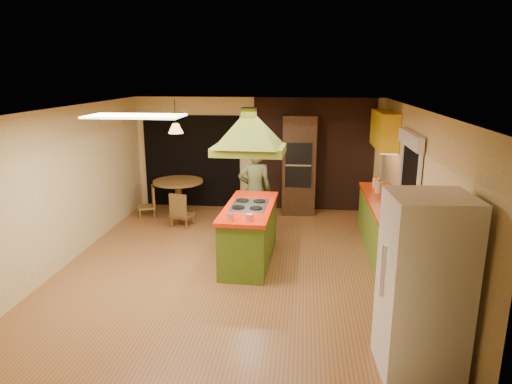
# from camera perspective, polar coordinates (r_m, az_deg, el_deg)

# --- Properties ---
(ground) EXTENTS (6.50, 6.50, 0.00)m
(ground) POSITION_cam_1_polar(r_m,az_deg,el_deg) (7.53, -2.39, -8.94)
(ground) COLOR #9A6132
(ground) RESTS_ON ground
(room_walls) EXTENTS (5.50, 6.50, 6.50)m
(room_walls) POSITION_cam_1_polar(r_m,az_deg,el_deg) (7.12, -2.49, 0.31)
(room_walls) COLOR beige
(room_walls) RESTS_ON ground
(ceiling_plane) EXTENTS (6.50, 6.50, 0.00)m
(ceiling_plane) POSITION_cam_1_polar(r_m,az_deg,el_deg) (6.92, -2.61, 10.39)
(ceiling_plane) COLOR silver
(ceiling_plane) RESTS_ON room_walls
(brick_panel) EXTENTS (2.64, 0.03, 2.50)m
(brick_panel) POSITION_cam_1_polar(r_m,az_deg,el_deg) (10.21, 7.19, 4.61)
(brick_panel) COLOR #381E14
(brick_panel) RESTS_ON ground
(nook_opening) EXTENTS (2.20, 0.03, 2.10)m
(nook_opening) POSITION_cam_1_polar(r_m,az_deg,el_deg) (10.55, -7.98, 3.81)
(nook_opening) COLOR black
(nook_opening) RESTS_ON ground
(right_counter) EXTENTS (0.62, 3.05, 0.92)m
(right_counter) POSITION_cam_1_polar(r_m,az_deg,el_deg) (7.97, 15.99, -4.58)
(right_counter) COLOR olive
(right_counter) RESTS_ON ground
(upper_cabinets) EXTENTS (0.34, 1.40, 0.70)m
(upper_cabinets) POSITION_cam_1_polar(r_m,az_deg,el_deg) (9.21, 15.74, 7.50)
(upper_cabinets) COLOR yellow
(upper_cabinets) RESTS_ON room_walls
(window_right) EXTENTS (0.12, 1.35, 1.06)m
(window_right) POSITION_cam_1_polar(r_m,az_deg,el_deg) (7.51, 18.80, 4.36)
(window_right) COLOR black
(window_right) RESTS_ON room_walls
(fluor_panel) EXTENTS (1.20, 0.60, 0.03)m
(fluor_panel) POSITION_cam_1_polar(r_m,az_deg,el_deg) (6.03, -14.88, 9.15)
(fluor_panel) COLOR white
(fluor_panel) RESTS_ON ceiling_plane
(kitchen_island) EXTENTS (0.83, 1.92, 0.96)m
(kitchen_island) POSITION_cam_1_polar(r_m,az_deg,el_deg) (7.47, -0.85, -5.15)
(kitchen_island) COLOR #4E701C
(kitchen_island) RESTS_ON ground
(range_hood) EXTENTS (1.14, 0.84, 0.80)m
(range_hood) POSITION_cam_1_polar(r_m,az_deg,el_deg) (7.07, -0.90, 8.45)
(range_hood) COLOR olive
(range_hood) RESTS_ON ceiling_plane
(man) EXTENTS (0.68, 0.49, 1.72)m
(man) POSITION_cam_1_polar(r_m,az_deg,el_deg) (8.60, -0.15, 0.17)
(man) COLOR #454C28
(man) RESTS_ON ground
(refrigerator) EXTENTS (0.83, 0.79, 1.90)m
(refrigerator) POSITION_cam_1_polar(r_m,az_deg,el_deg) (4.94, 20.19, -11.02)
(refrigerator) COLOR white
(refrigerator) RESTS_ON ground
(wall_oven) EXTENTS (0.74, 0.64, 2.15)m
(wall_oven) POSITION_cam_1_polar(r_m,az_deg,el_deg) (9.96, 5.34, 3.39)
(wall_oven) COLOR #442A16
(wall_oven) RESTS_ON ground
(dining_table) EXTENTS (1.06, 1.06, 0.79)m
(dining_table) POSITION_cam_1_polar(r_m,az_deg,el_deg) (9.92, -9.67, 0.13)
(dining_table) COLOR brown
(dining_table) RESTS_ON ground
(chair_left) EXTENTS (0.47, 0.47, 0.66)m
(chair_left) POSITION_cam_1_polar(r_m,az_deg,el_deg) (10.10, -13.59, -1.16)
(chair_left) COLOR brown
(chair_left) RESTS_ON ground
(chair_near) EXTENTS (0.46, 0.46, 0.71)m
(chair_near) POSITION_cam_1_polar(r_m,az_deg,el_deg) (9.31, -9.19, -2.12)
(chair_near) COLOR brown
(chair_near) RESTS_ON ground
(pendant_lamp) EXTENTS (0.34, 0.34, 0.20)m
(pendant_lamp) POSITION_cam_1_polar(r_m,az_deg,el_deg) (9.68, -10.01, 7.85)
(pendant_lamp) COLOR #FF9E3F
(pendant_lamp) RESTS_ON ceiling_plane
(canister_large) EXTENTS (0.18, 0.18, 0.20)m
(canister_large) POSITION_cam_1_polar(r_m,az_deg,el_deg) (8.48, 15.15, 0.56)
(canister_large) COLOR beige
(canister_large) RESTS_ON right_counter
(canister_medium) EXTENTS (0.16, 0.16, 0.18)m
(canister_medium) POSITION_cam_1_polar(r_m,az_deg,el_deg) (8.86, 14.76, 1.10)
(canister_medium) COLOR #FBE3CA
(canister_medium) RESTS_ON right_counter
(canister_small) EXTENTS (0.12, 0.12, 0.14)m
(canister_small) POSITION_cam_1_polar(r_m,az_deg,el_deg) (8.63, 14.98, 0.61)
(canister_small) COLOR #F8E0C7
(canister_small) RESTS_ON right_counter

